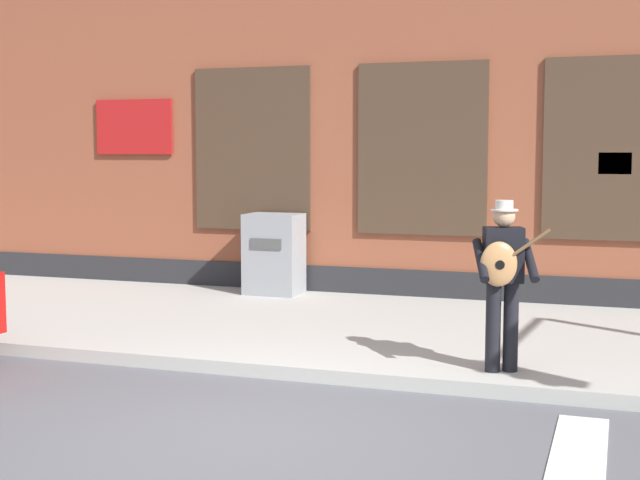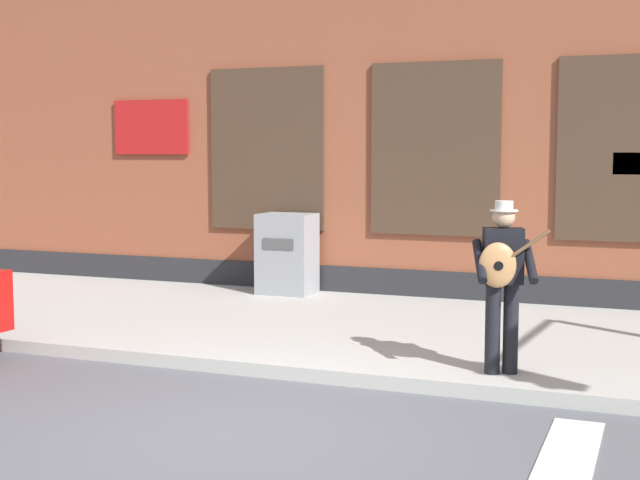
% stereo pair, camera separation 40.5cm
% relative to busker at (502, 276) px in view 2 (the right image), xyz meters
% --- Properties ---
extents(ground_plane, '(160.00, 160.00, 0.00)m').
position_rel_busker_xyz_m(ground_plane, '(-1.75, -2.18, -1.13)').
color(ground_plane, '#56565B').
extents(sidewalk, '(28.00, 4.76, 0.15)m').
position_rel_busker_xyz_m(sidewalk, '(-1.75, 1.89, -1.05)').
color(sidewalk, '#ADAAA3').
rests_on(sidewalk, ground).
extents(building_backdrop, '(28.00, 4.06, 7.96)m').
position_rel_busker_xyz_m(building_backdrop, '(-1.75, 6.26, 2.85)').
color(building_backdrop, brown).
rests_on(building_backdrop, ground).
extents(busker, '(0.78, 0.67, 1.71)m').
position_rel_busker_xyz_m(busker, '(0.00, 0.00, 0.00)').
color(busker, black).
rests_on(busker, sidewalk).
extents(utility_box, '(0.83, 0.66, 1.23)m').
position_rel_busker_xyz_m(utility_box, '(-3.95, 3.82, -0.36)').
color(utility_box, gray).
rests_on(utility_box, sidewalk).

